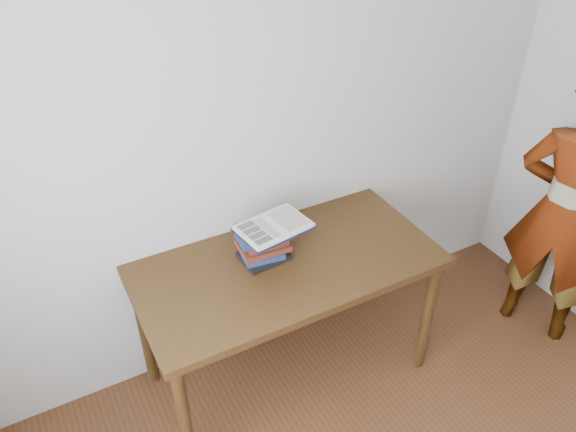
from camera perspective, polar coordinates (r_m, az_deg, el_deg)
room_shell at (r=1.48m, az=26.60°, el=-9.81°), size 3.54×3.54×2.62m
desk at (r=2.83m, az=-0.06°, el=-6.22°), size 1.50×0.75×0.81m
book_stack at (r=2.74m, az=-2.57°, el=-2.82°), size 0.27×0.20×0.18m
open_book at (r=2.68m, az=-1.48°, el=-1.11°), size 0.37×0.29×0.03m
reader at (r=3.44m, az=26.38°, el=0.17°), size 0.61×0.71×1.63m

